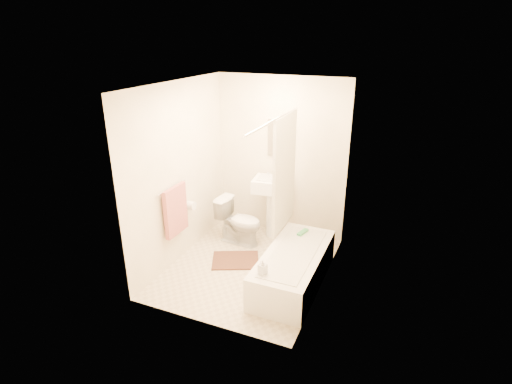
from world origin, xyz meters
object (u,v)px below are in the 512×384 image
at_px(bathtub, 294,268).
at_px(soap_bottle, 263,267).
at_px(sink, 272,205).
at_px(toilet, 240,222).
at_px(bath_mat, 236,260).

relative_size(bathtub, soap_bottle, 8.42).
relative_size(sink, soap_bottle, 5.66).
height_order(sink, soap_bottle, sink).
bearing_deg(toilet, bathtub, -118.53).
xyz_separation_m(bathtub, soap_bottle, (-0.18, -0.58, 0.31)).
bearing_deg(soap_bottle, sink, 107.47).
bearing_deg(bathtub, toilet, 146.66).
height_order(toilet, bathtub, toilet).
xyz_separation_m(toilet, soap_bottle, (0.89, -1.29, 0.19)).
relative_size(bath_mat, soap_bottle, 3.46).
xyz_separation_m(sink, bath_mat, (-0.19, -0.88, -0.51)).
bearing_deg(bathtub, soap_bottle, -107.32).
bearing_deg(soap_bottle, bath_mat, 132.80).
relative_size(toilet, sink, 0.66).
xyz_separation_m(toilet, sink, (0.37, 0.36, 0.18)).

